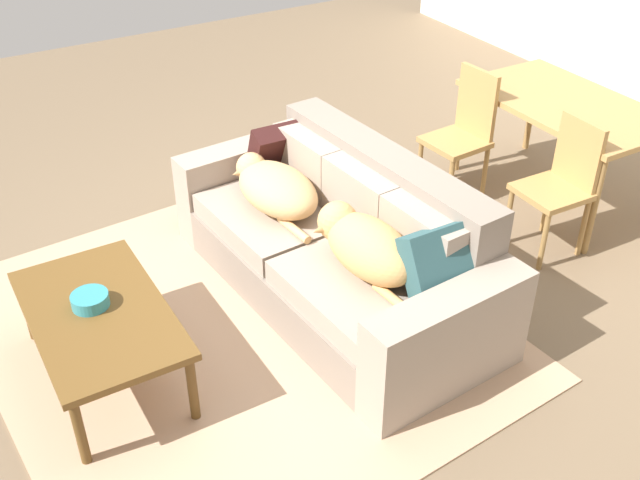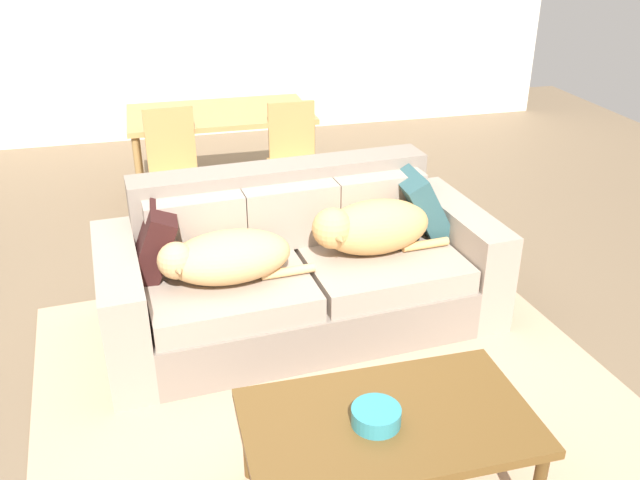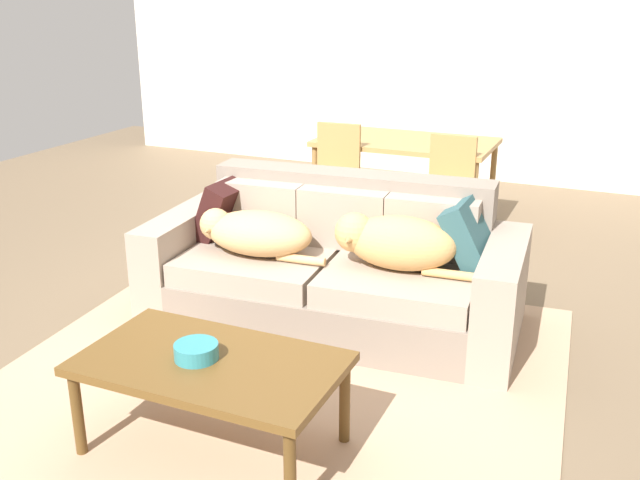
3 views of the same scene
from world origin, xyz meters
name	(u,v)px [view 2 (image 2 of 3)]	position (x,y,z in m)	size (l,w,h in m)	color
ground_plane	(255,334)	(0.00, 0.00, 0.00)	(10.00, 10.00, 0.00)	brown
back_partition	(183,4)	(0.00, 4.00, 1.35)	(8.00, 0.12, 2.70)	silver
area_rug	(332,391)	(0.30, -0.62, 0.01)	(2.91, 2.63, 0.01)	tan
couch	(298,270)	(0.29, 0.12, 0.33)	(2.30, 1.16, 0.87)	gray
dog_on_left_cushion	(225,257)	(-0.15, -0.09, 0.57)	(0.83, 0.44, 0.26)	tan
dog_on_right_cushion	(370,227)	(0.69, 0.01, 0.60)	(0.82, 0.41, 0.31)	tan
throw_pillow_by_left_arm	(154,241)	(-0.51, 0.12, 0.61)	(0.14, 0.38, 0.38)	black
throw_pillow_by_right_arm	(420,202)	(1.08, 0.24, 0.62)	(0.14, 0.40, 0.40)	#2D5357
coffee_table	(388,427)	(0.32, -1.37, 0.40)	(1.14, 0.66, 0.45)	brown
bowl_on_coffee_table	(376,416)	(0.26, -1.38, 0.49)	(0.19, 0.19, 0.07)	teal
dining_table	(220,120)	(0.10, 2.11, 0.68)	(1.45, 0.85, 0.75)	#B4884C
dining_chair_near_left	(174,168)	(-0.32, 1.54, 0.51)	(0.43, 0.43, 0.94)	#B4884C
dining_chair_near_right	(295,156)	(0.60, 1.59, 0.50)	(0.41, 0.41, 0.90)	#B4884C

